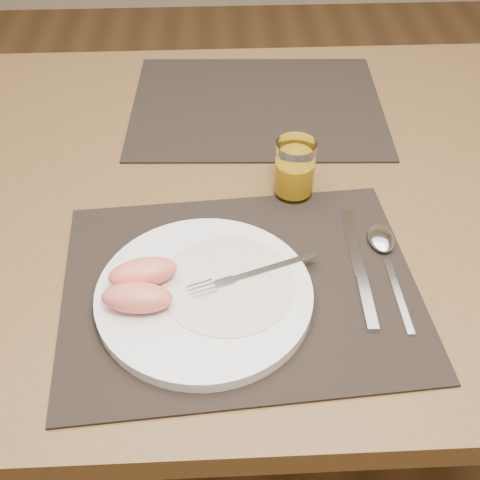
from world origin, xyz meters
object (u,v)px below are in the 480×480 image
(fork, at_px, (243,277))
(placemat_near, at_px, (240,287))
(placemat_far, at_px, (257,105))
(spoon, at_px, (383,246))
(juice_glass, at_px, (295,171))
(table, at_px, (250,221))
(plate, at_px, (204,295))
(knife, at_px, (361,275))

(fork, bearing_deg, placemat_near, 141.74)
(placemat_far, xyz_separation_m, spoon, (0.15, -0.38, 0.01))
(placemat_far, bearing_deg, juice_glass, -81.71)
(table, height_order, plate, plate)
(placemat_near, distance_m, fork, 0.02)
(placemat_far, height_order, spoon, spoon)
(placemat_near, height_order, knife, knife)
(placemat_near, distance_m, spoon, 0.21)
(plate, bearing_deg, table, 73.46)
(table, bearing_deg, fork, -95.91)
(table, bearing_deg, placemat_far, 83.36)
(plate, bearing_deg, juice_glass, 57.06)
(table, xyz_separation_m, placemat_far, (0.03, 0.22, 0.09))
(spoon, bearing_deg, placemat_far, 110.83)
(fork, height_order, knife, fork)
(juice_glass, bearing_deg, table, 151.61)
(knife, bearing_deg, spoon, 51.10)
(spoon, distance_m, juice_glass, 0.17)
(placemat_near, xyz_separation_m, fork, (0.00, -0.00, 0.02))
(table, distance_m, placemat_far, 0.24)
(fork, height_order, juice_glass, juice_glass)
(plate, bearing_deg, knife, 8.20)
(table, xyz_separation_m, plate, (-0.07, -0.24, 0.10))
(placemat_near, xyz_separation_m, placemat_far, (0.05, 0.44, 0.00))
(placemat_far, bearing_deg, fork, -96.28)
(plate, distance_m, fork, 0.05)
(placemat_far, height_order, plate, plate)
(plate, distance_m, juice_glass, 0.25)
(table, xyz_separation_m, juice_glass, (0.06, -0.03, 0.13))
(spoon, relative_size, juice_glass, 2.16)
(placemat_near, xyz_separation_m, spoon, (0.20, 0.06, 0.01))
(plate, distance_m, knife, 0.20)
(knife, bearing_deg, placemat_far, 103.75)
(table, height_order, knife, knife)
(plate, height_order, knife, plate)
(placemat_near, bearing_deg, juice_glass, 64.59)
(placemat_near, bearing_deg, table, 83.31)
(spoon, bearing_deg, plate, -162.04)
(spoon, bearing_deg, juice_glass, 130.18)
(placemat_near, relative_size, placemat_far, 1.00)
(placemat_far, xyz_separation_m, plate, (-0.10, -0.46, 0.01))
(table, height_order, fork, fork)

